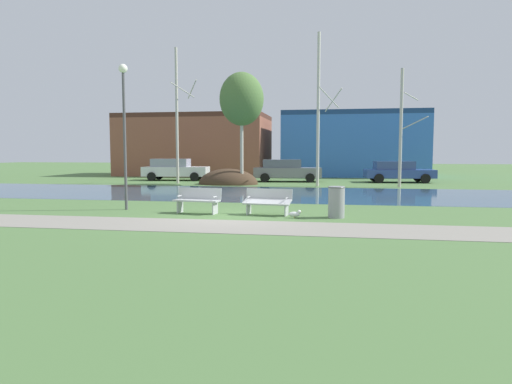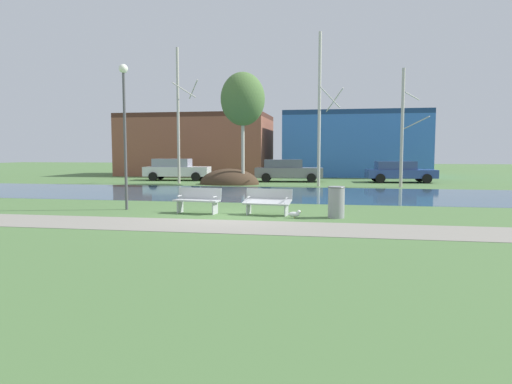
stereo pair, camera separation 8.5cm
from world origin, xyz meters
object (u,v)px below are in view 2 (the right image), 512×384
streetlamp (124,113)px  seagull (295,214)px  parked_van_nearest_white (176,169)px  parked_hatch_third_blue (399,171)px  trash_bin (336,202)px  bench_left (198,200)px  bench_right (268,201)px  parked_sedan_second_grey (287,170)px

streetlamp → seagull: bearing=-10.0°
parked_van_nearest_white → parked_hatch_third_blue: (15.99, 0.36, -0.06)m
trash_bin → seagull: bearing=-166.7°
bench_left → streetlamp: size_ratio=0.32×
bench_left → seagull: 3.47m
bench_left → trash_bin: size_ratio=1.64×
parked_hatch_third_blue → streetlamp: bearing=-124.2°
trash_bin → seagull: 1.40m
bench_right → parked_hatch_third_blue: size_ratio=0.35×
bench_left → bench_right: 2.43m
bench_left → trash_bin: trash_bin is taller
seagull → parked_sedan_second_grey: parked_sedan_second_grey is taller
bench_right → bench_left: bearing=180.0°
parked_van_nearest_white → trash_bin: bearing=-56.4°
parked_sedan_second_grey → parked_van_nearest_white: bearing=179.4°
bench_left → bench_right: (2.43, 0.00, 0.00)m
seagull → parked_hatch_third_blue: size_ratio=0.09×
streetlamp → trash_bin: bearing=-6.0°
bench_left → bench_right: bearing=0.0°
parked_hatch_third_blue → parked_sedan_second_grey: bearing=-176.7°
seagull → parked_van_nearest_white: size_ratio=0.09×
streetlamp → parked_sedan_second_grey: (4.08, 16.87, -2.68)m
seagull → parked_van_nearest_white: (-10.49, 18.07, 0.70)m
trash_bin → bench_right: bearing=172.9°
bench_right → streetlamp: streetlamp is taller
parked_van_nearest_white → bench_right: bearing=-61.4°
parked_van_nearest_white → parked_sedan_second_grey: (8.31, -0.09, -0.01)m
trash_bin → seagull: (-1.30, -0.31, -0.39)m
bench_left → parked_van_nearest_white: (-7.10, 17.47, 0.36)m
parked_sedan_second_grey → streetlamp: bearing=-103.6°
bench_right → parked_sedan_second_grey: bearing=94.0°
parked_van_nearest_white → parked_hatch_third_blue: size_ratio=1.03×
streetlamp → parked_van_nearest_white: 17.68m
parked_sedan_second_grey → parked_hatch_third_blue: parked_sedan_second_grey is taller
trash_bin → parked_hatch_third_blue: parked_hatch_third_blue is taller
seagull → parked_van_nearest_white: 20.90m
seagull → parked_sedan_second_grey: size_ratio=0.09×
seagull → streetlamp: (-6.26, 1.11, 3.37)m
parked_van_nearest_white → parked_hatch_third_blue: bearing=1.3°
trash_bin → parked_sedan_second_grey: size_ratio=0.21×
streetlamp → bench_left: bearing=-10.2°
seagull → parked_sedan_second_grey: 18.12m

